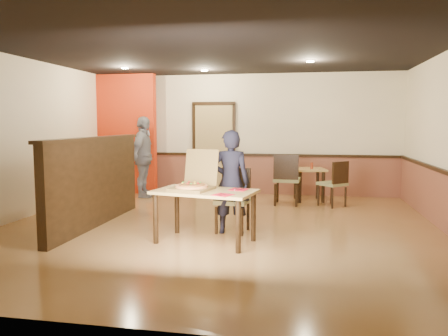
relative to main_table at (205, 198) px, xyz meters
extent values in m
plane|color=#A2733F|center=(0.02, 0.86, -0.63)|extent=(7.00, 7.00, 0.00)
plane|color=black|center=(0.02, 0.86, 2.17)|extent=(7.00, 7.00, 0.00)
plane|color=beige|center=(0.02, 4.36, 0.77)|extent=(7.00, 0.00, 7.00)
plane|color=beige|center=(-3.48, 0.86, 0.77)|extent=(0.00, 7.00, 7.00)
cube|color=brown|center=(0.02, 4.33, -0.18)|extent=(7.00, 0.04, 0.90)
cube|color=black|center=(0.02, 4.31, 0.29)|extent=(7.00, 0.06, 0.06)
cube|color=tan|center=(-0.78, 4.32, 0.42)|extent=(0.90, 0.06, 2.10)
cube|color=black|center=(-1.98, 0.66, 0.07)|extent=(0.14, 3.00, 1.40)
cube|color=black|center=(-1.98, 0.66, 0.79)|extent=(0.20, 3.10, 0.05)
cube|color=red|center=(-2.88, 3.86, 0.77)|extent=(1.60, 0.20, 2.78)
cylinder|color=#FFE4B2|center=(-2.28, 2.66, 2.15)|extent=(0.14, 0.14, 0.02)
cylinder|color=#FFE4B2|center=(-0.78, 3.36, 2.15)|extent=(0.14, 0.14, 0.02)
cylinder|color=#FFE4B2|center=(1.42, 2.36, 2.15)|extent=(0.14, 0.14, 0.02)
cube|color=tan|center=(0.00, 0.00, 0.09)|extent=(1.50, 1.04, 0.04)
cylinder|color=black|center=(-0.66, -0.19, -0.28)|extent=(0.07, 0.07, 0.70)
cylinder|color=black|center=(-0.54, 0.43, -0.28)|extent=(0.07, 0.07, 0.70)
cylinder|color=black|center=(0.54, -0.43, -0.28)|extent=(0.07, 0.07, 0.70)
cylinder|color=black|center=(0.66, 0.19, -0.28)|extent=(0.07, 0.07, 0.70)
cube|color=olive|center=(0.28, 0.65, -0.15)|extent=(0.53, 0.53, 0.06)
cube|color=black|center=(0.31, 0.86, 0.11)|extent=(0.46, 0.09, 0.46)
cylinder|color=black|center=(0.06, 0.47, -0.42)|extent=(0.05, 0.05, 0.42)
cylinder|color=black|center=(0.11, 0.87, -0.42)|extent=(0.05, 0.05, 0.42)
cylinder|color=black|center=(0.46, 0.43, -0.42)|extent=(0.05, 0.05, 0.42)
cylinder|color=black|center=(0.50, 0.82, -0.42)|extent=(0.05, 0.05, 0.42)
cube|color=olive|center=(1.01, 3.06, -0.11)|extent=(0.54, 0.54, 0.07)
cube|color=black|center=(0.99, 2.83, 0.17)|extent=(0.49, 0.07, 0.49)
cylinder|color=black|center=(1.23, 3.27, -0.41)|extent=(0.05, 0.05, 0.45)
cylinder|color=black|center=(1.21, 2.84, -0.41)|extent=(0.05, 0.05, 0.45)
cylinder|color=black|center=(0.81, 3.29, -0.41)|extent=(0.05, 0.05, 0.45)
cylinder|color=black|center=(0.78, 2.86, -0.41)|extent=(0.05, 0.05, 0.45)
cube|color=olive|center=(1.91, 3.06, -0.18)|extent=(0.64, 0.64, 0.06)
cube|color=black|center=(2.05, 2.91, 0.07)|extent=(0.34, 0.33, 0.43)
cylinder|color=black|center=(1.91, 3.33, -0.43)|extent=(0.04, 0.04, 0.39)
cylinder|color=black|center=(2.17, 3.06, -0.43)|extent=(0.04, 0.04, 0.39)
cylinder|color=black|center=(1.64, 3.07, -0.43)|extent=(0.04, 0.04, 0.39)
cylinder|color=black|center=(1.90, 2.80, -0.43)|extent=(0.04, 0.04, 0.39)
cube|color=tan|center=(1.46, 3.61, 0.05)|extent=(0.77, 0.77, 0.04)
cylinder|color=black|center=(1.27, 3.32, -0.30)|extent=(0.07, 0.07, 0.66)
cylinder|color=black|center=(1.17, 3.80, -0.30)|extent=(0.07, 0.07, 0.66)
cylinder|color=black|center=(1.75, 3.43, -0.30)|extent=(0.07, 0.07, 0.66)
cylinder|color=black|center=(1.64, 3.90, -0.30)|extent=(0.07, 0.07, 0.66)
imported|color=black|center=(0.27, 0.57, 0.15)|extent=(0.60, 0.42, 1.57)
imported|color=gray|center=(-2.20, 3.41, 0.28)|extent=(0.46, 1.07, 1.82)
cube|color=brown|center=(-0.19, -0.01, 0.13)|extent=(0.62, 0.62, 0.04)
cube|color=brown|center=(-0.12, 0.28, 0.40)|extent=(0.53, 0.22, 0.51)
cylinder|color=#F5A459|center=(-0.19, -0.01, 0.16)|extent=(0.52, 0.52, 0.03)
cube|color=red|center=(0.32, -0.35, 0.11)|extent=(0.30, 0.30, 0.01)
cylinder|color=silver|center=(0.29, -0.35, 0.12)|extent=(0.08, 0.19, 0.01)
cube|color=silver|center=(0.35, -0.35, 0.12)|extent=(0.10, 0.20, 0.00)
cube|color=red|center=(0.45, 0.13, 0.11)|extent=(0.28, 0.28, 0.01)
cylinder|color=silver|center=(0.42, 0.13, 0.12)|extent=(0.05, 0.20, 0.01)
cube|color=silver|center=(0.48, 0.13, 0.12)|extent=(0.07, 0.21, 0.00)
cylinder|color=maroon|center=(1.50, 3.51, 0.14)|extent=(0.06, 0.06, 0.14)
camera|label=1|loc=(1.36, -5.84, 1.04)|focal=35.00mm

